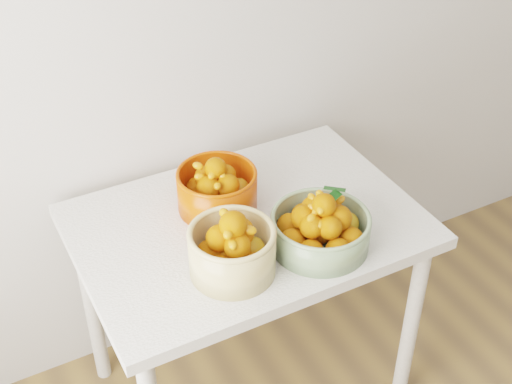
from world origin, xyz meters
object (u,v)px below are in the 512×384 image
table (247,246)px  bowl_cream (232,249)px  bowl_orange (217,189)px  bowl_green (320,228)px

table → bowl_cream: size_ratio=3.57×
table → bowl_orange: bearing=116.2°
bowl_cream → table: bearing=52.4°
table → bowl_cream: (-0.13, -0.17, 0.17)m
bowl_cream → bowl_green: size_ratio=0.96×
bowl_green → bowl_orange: bearing=121.5°
table → bowl_green: bearing=-55.9°
table → bowl_cream: bowl_cream is taller
bowl_cream → bowl_green: 0.26m
bowl_green → bowl_orange: bowl_green is taller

